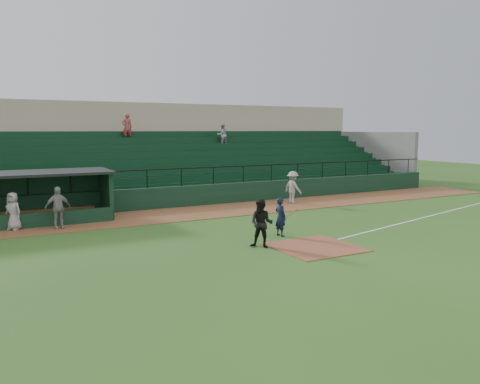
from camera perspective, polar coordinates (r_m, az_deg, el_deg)
name	(u,v)px	position (r m, az deg, el deg)	size (l,w,h in m)	color
ground	(300,242)	(18.94, 7.18, -5.95)	(90.00, 90.00, 0.00)	#2E551B
warning_track	(214,211)	(25.74, -3.15, -2.29)	(40.00, 4.00, 0.03)	brown
home_plate_dirt	(315,247)	(18.15, 9.02, -6.53)	(3.00, 3.00, 0.03)	brown
foul_line	(419,219)	(25.12, 20.65, -3.03)	(18.00, 0.09, 0.01)	white
stadium_structure	(162,160)	(33.30, -9.35, 3.81)	(38.00, 13.08, 6.40)	black
dugout	(12,195)	(24.78, -25.71, -0.33)	(8.90, 3.20, 2.42)	black
batter_at_plate	(281,217)	(19.70, 4.89, -2.99)	(1.03, 0.69, 1.62)	black
umpire	(262,224)	(17.72, 2.61, -3.80)	(0.89, 0.69, 1.83)	black
runner	(293,187)	(28.31, 6.37, 0.55)	(1.23, 0.71, 1.91)	#A39E99
dugout_player_a	(58,208)	(22.50, -21.04, -1.76)	(1.09, 0.45, 1.86)	#9A9590
dugout_player_b	(13,211)	(22.95, -25.58, -2.08)	(0.81, 0.53, 1.66)	#A6A09B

